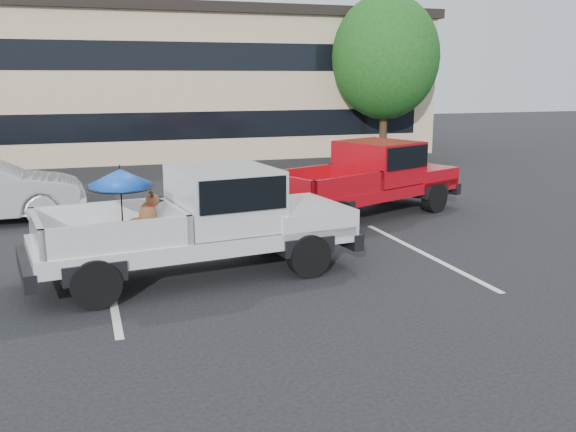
% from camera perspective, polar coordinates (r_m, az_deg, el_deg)
% --- Properties ---
extents(ground, '(90.00, 90.00, 0.00)m').
position_cam_1_polar(ground, '(9.99, 2.66, -7.75)').
color(ground, black).
rests_on(ground, ground).
extents(stripe_left, '(0.12, 5.00, 0.01)m').
position_cam_1_polar(stripe_left, '(11.30, -15.54, -5.78)').
color(stripe_left, silver).
rests_on(stripe_left, ground).
extents(stripe_right, '(0.12, 5.00, 0.01)m').
position_cam_1_polar(stripe_right, '(12.96, 12.00, -3.28)').
color(stripe_right, silver).
rests_on(stripe_right, ground).
extents(motel_building, '(20.40, 8.40, 6.30)m').
position_cam_1_polar(motel_building, '(30.24, -8.08, 11.76)').
color(motel_building, '#CCAA88').
rests_on(motel_building, ground).
extents(tree_right, '(4.46, 4.46, 6.78)m').
position_cam_1_polar(tree_right, '(27.69, 8.65, 13.79)').
color(tree_right, '#332114').
rests_on(tree_right, ground).
extents(tree_back, '(4.68, 4.68, 7.11)m').
position_cam_1_polar(tree_back, '(34.09, -2.24, 13.95)').
color(tree_back, '#332114').
rests_on(tree_back, ground).
extents(silver_pickup, '(5.90, 2.69, 2.06)m').
position_cam_1_polar(silver_pickup, '(11.27, -6.80, 0.06)').
color(silver_pickup, black).
rests_on(silver_pickup, ground).
extents(red_pickup, '(5.88, 3.93, 1.84)m').
position_cam_1_polar(red_pickup, '(16.31, 7.65, 3.66)').
color(red_pickup, black).
rests_on(red_pickup, ground).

